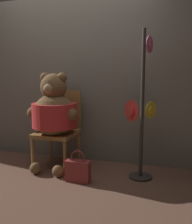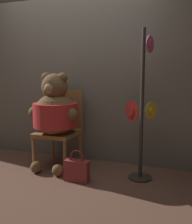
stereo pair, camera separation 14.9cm
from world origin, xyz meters
name	(u,v)px [view 1 (the left image)]	position (x,y,z in m)	size (l,w,h in m)	color
ground_plane	(58,171)	(0.00, 0.00, 0.00)	(14.00, 14.00, 0.00)	brown
wall_back	(73,80)	(0.00, 0.59, 1.17)	(8.00, 0.10, 2.34)	slate
chair	(59,126)	(-0.08, 0.26, 0.54)	(0.51, 0.56, 1.03)	#9E703D
teddy_bear	(54,112)	(-0.07, 0.08, 0.76)	(0.70, 0.62, 1.27)	brown
hat_display_rack	(142,114)	(1.05, 0.16, 0.78)	(0.40, 0.40, 1.77)	#332D28
handbag_on_ground	(78,170)	(0.37, -0.23, 0.14)	(0.29, 0.11, 0.38)	maroon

